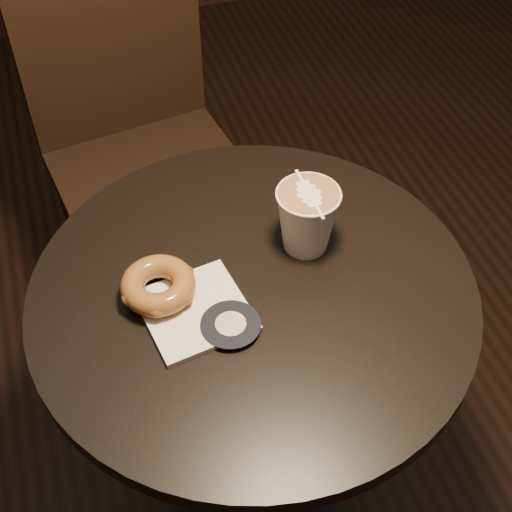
% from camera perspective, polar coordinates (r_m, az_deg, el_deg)
% --- Properties ---
extents(cafe_table, '(0.70, 0.70, 0.75)m').
position_cam_1_polar(cafe_table, '(1.27, -0.23, -8.33)').
color(cafe_table, black).
rests_on(cafe_table, ground).
extents(chair, '(0.48, 0.48, 1.08)m').
position_cam_1_polar(chair, '(1.71, -9.95, 11.18)').
color(chair, black).
rests_on(chair, ground).
extents(pastry_bag, '(0.17, 0.17, 0.01)m').
position_cam_1_polar(pastry_bag, '(1.08, -4.87, -4.38)').
color(pastry_bag, white).
rests_on(pastry_bag, cafe_table).
extents(doughnut, '(0.11, 0.11, 0.04)m').
position_cam_1_polar(doughnut, '(1.08, -7.83, -2.33)').
color(doughnut, brown).
rests_on(doughnut, pastry_bag).
extents(latte_cup, '(0.10, 0.10, 0.11)m').
position_cam_1_polar(latte_cup, '(1.13, 4.09, 2.91)').
color(latte_cup, silver).
rests_on(latte_cup, cafe_table).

